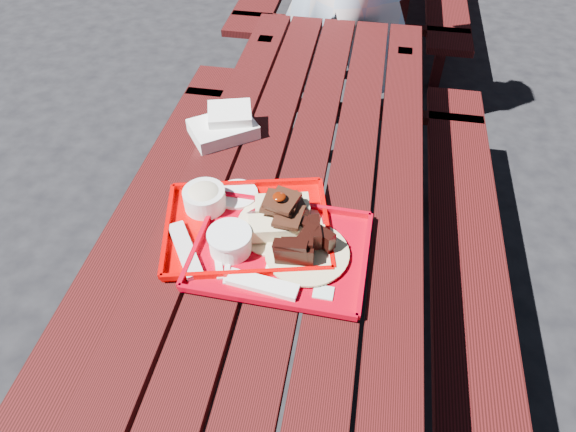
{
  "coord_description": "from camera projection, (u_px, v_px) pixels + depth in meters",
  "views": [
    {
      "loc": [
        0.17,
        -1.09,
        1.8
      ],
      "look_at": [
        0.0,
        -0.15,
        0.82
      ],
      "focal_mm": 32.0,
      "sensor_mm": 36.0,
      "label": 1
    }
  ],
  "objects": [
    {
      "name": "ground",
      "position": [
        295.0,
        332.0,
        2.06
      ],
      "size": [
        60.0,
        60.0,
        0.0
      ],
      "primitive_type": "plane",
      "color": "black",
      "rests_on": "ground"
    },
    {
      "name": "near_tray",
      "position": [
        247.0,
        216.0,
        1.42
      ],
      "size": [
        0.52,
        0.45,
        0.14
      ],
      "color": "#D00000",
      "rests_on": "picnic_table_near"
    },
    {
      "name": "far_tray",
      "position": [
        277.0,
        250.0,
        1.35
      ],
      "size": [
        0.46,
        0.37,
        0.08
      ],
      "color": "#B60013",
      "rests_on": "picnic_table_near"
    },
    {
      "name": "white_cloth",
      "position": [
        225.0,
        125.0,
        1.72
      ],
      "size": [
        0.26,
        0.25,
        0.09
      ],
      "color": "white",
      "rests_on": "picnic_table_near"
    },
    {
      "name": "picnic_table_near",
      "position": [
        296.0,
        239.0,
        1.66
      ],
      "size": [
        1.41,
        2.4,
        0.75
      ],
      "color": "#3E0C0D",
      "rests_on": "ground"
    }
  ]
}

